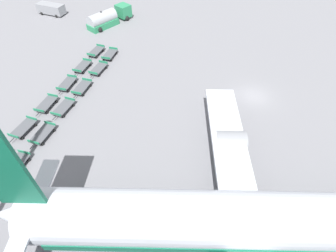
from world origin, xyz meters
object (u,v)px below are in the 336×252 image
(baggage_dolly_row_near_col_c, at_px, (67,84))
(baggage_dolly_row_mid_a_col_d, at_px, (63,108))
(airplane, at_px, (258,220))
(baggage_dolly_row_mid_a_col_b, at_px, (98,69))
(baggage_dolly_row_mid_a_col_c, at_px, (82,88))
(baggage_dolly_row_mid_a_col_e, at_px, (43,134))
(baggage_dolly_row_near_col_e, at_px, (23,128))
(baggage_dolly_row_near_col_a, at_px, (96,51))
(baggage_dolly_row_mid_a_col_a, at_px, (110,54))
(service_van, at_px, (51,9))
(baggage_dolly_row_mid_a_col_f, at_px, (16,165))
(baggage_dolly_row_near_col_d, at_px, (47,104))
(fuel_tanker_primary, at_px, (107,18))
(baggage_dolly_row_near_col_b, at_px, (82,66))

(baggage_dolly_row_near_col_c, height_order, baggage_dolly_row_mid_a_col_d, same)
(airplane, bearing_deg, baggage_dolly_row_mid_a_col_b, -137.78)
(baggage_dolly_row_mid_a_col_b, distance_m, baggage_dolly_row_mid_a_col_c, 4.76)
(baggage_dolly_row_near_col_c, height_order, baggage_dolly_row_mid_a_col_e, same)
(baggage_dolly_row_near_col_e, height_order, baggage_dolly_row_mid_a_col_e, same)
(baggage_dolly_row_near_col_e, bearing_deg, baggage_dolly_row_mid_a_col_c, 153.79)
(baggage_dolly_row_near_col_c, distance_m, baggage_dolly_row_near_col_e, 9.03)
(airplane, height_order, baggage_dolly_row_near_col_a, airplane)
(baggage_dolly_row_mid_a_col_b, height_order, baggage_dolly_row_mid_a_col_d, same)
(baggage_dolly_row_near_col_e, distance_m, baggage_dolly_row_mid_a_col_a, 18.01)
(service_van, distance_m, baggage_dolly_row_near_col_e, 33.54)
(baggage_dolly_row_mid_a_col_b, bearing_deg, baggage_dolly_row_mid_a_col_d, -10.97)
(baggage_dolly_row_mid_a_col_e, xyz_separation_m, baggage_dolly_row_mid_a_col_f, (4.47, -0.79, 0.00))
(baggage_dolly_row_mid_a_col_b, bearing_deg, baggage_dolly_row_mid_a_col_f, -9.74)
(baggage_dolly_row_near_col_d, xyz_separation_m, baggage_dolly_row_mid_a_col_f, (9.45, 1.07, 0.00))
(baggage_dolly_row_mid_a_col_e, distance_m, baggage_dolly_row_mid_a_col_f, 4.54)
(baggage_dolly_row_near_col_d, bearing_deg, airplane, 60.70)
(fuel_tanker_primary, bearing_deg, baggage_dolly_row_near_col_c, -0.71)
(airplane, relative_size, baggage_dolly_row_near_col_e, 10.63)
(baggage_dolly_row_mid_a_col_a, distance_m, baggage_dolly_row_mid_a_col_e, 17.96)
(service_van, xyz_separation_m, baggage_dolly_row_near_col_b, (18.44, 13.14, -0.63))
(baggage_dolly_row_near_col_c, bearing_deg, airplane, 52.25)
(airplane, relative_size, baggage_dolly_row_mid_a_col_d, 10.63)
(baggage_dolly_row_near_col_b, distance_m, baggage_dolly_row_mid_a_col_d, 9.33)
(airplane, distance_m, baggage_dolly_row_mid_a_col_b, 30.18)
(service_van, bearing_deg, fuel_tanker_primary, 75.34)
(baggage_dolly_row_near_col_d, bearing_deg, baggage_dolly_row_near_col_e, -10.08)
(baggage_dolly_row_near_col_d, relative_size, baggage_dolly_row_mid_a_col_a, 1.00)
(fuel_tanker_primary, xyz_separation_m, baggage_dolly_row_near_col_e, (28.41, -1.96, -0.79))
(airplane, relative_size, baggage_dolly_row_near_col_c, 10.66)
(airplane, xyz_separation_m, baggage_dolly_row_mid_a_col_f, (-4.23, -23.30, -2.66))
(service_van, relative_size, baggage_dolly_row_mid_a_col_f, 1.51)
(baggage_dolly_row_near_col_d, height_order, baggage_dolly_row_mid_a_col_b, same)
(baggage_dolly_row_mid_a_col_c, bearing_deg, baggage_dolly_row_mid_a_col_f, -9.52)
(fuel_tanker_primary, relative_size, baggage_dolly_row_near_col_b, 2.28)
(fuel_tanker_primary, distance_m, baggage_dolly_row_mid_a_col_c, 20.23)
(fuel_tanker_primary, bearing_deg, baggage_dolly_row_mid_a_col_d, 2.92)
(baggage_dolly_row_mid_a_col_a, bearing_deg, baggage_dolly_row_mid_a_col_e, -9.14)
(baggage_dolly_row_near_col_a, relative_size, baggage_dolly_row_mid_a_col_d, 1.00)
(baggage_dolly_row_mid_a_col_c, bearing_deg, service_van, -147.58)
(baggage_dolly_row_near_col_d, bearing_deg, service_van, -157.05)
(baggage_dolly_row_near_col_b, bearing_deg, baggage_dolly_row_mid_a_col_a, 140.71)
(baggage_dolly_row_mid_a_col_a, bearing_deg, baggage_dolly_row_mid_a_col_b, -7.49)
(baggage_dolly_row_near_col_e, bearing_deg, baggage_dolly_row_near_col_b, 170.01)
(baggage_dolly_row_near_col_a, xyz_separation_m, baggage_dolly_row_near_col_b, (4.49, -0.68, 0.00))
(service_van, xyz_separation_m, baggage_dolly_row_mid_a_col_b, (18.76, 15.74, -0.63))
(baggage_dolly_row_mid_a_col_f, bearing_deg, baggage_dolly_row_near_col_b, 178.46)
(baggage_dolly_row_near_col_b, bearing_deg, baggage_dolly_row_near_col_d, -9.95)
(baggage_dolly_row_near_col_a, height_order, baggage_dolly_row_near_col_d, same)
(service_van, distance_m, baggage_dolly_row_near_col_c, 26.09)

